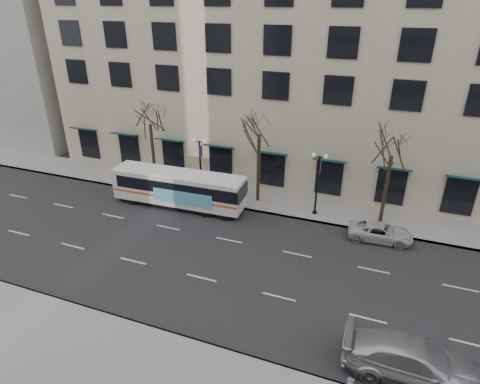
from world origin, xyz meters
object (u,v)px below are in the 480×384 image
at_px(lamp_post_left, 200,164).
at_px(tree_far_left, 149,114).
at_px(tree_far_mid, 259,123).
at_px(silver_car, 414,361).
at_px(tree_far_right, 394,144).
at_px(white_pickup, 380,232).
at_px(lamp_post_right, 318,181).
at_px(city_bus, 179,188).

bearing_deg(lamp_post_left, tree_far_left, 173.17).
bearing_deg(tree_far_mid, silver_car, -49.35).
distance_m(tree_far_right, white_pickup, 6.36).
xyz_separation_m(tree_far_left, tree_far_right, (20.00, 0.00, -0.28)).
bearing_deg(tree_far_right, tree_far_left, 180.00).
bearing_deg(tree_far_left, silver_car, -32.57).
distance_m(tree_far_right, lamp_post_left, 15.40).
bearing_deg(white_pickup, tree_far_mid, 71.83).
bearing_deg(silver_car, lamp_post_right, 26.73).
distance_m(tree_far_left, lamp_post_left, 6.29).
distance_m(tree_far_left, lamp_post_right, 15.48).
bearing_deg(tree_far_left, lamp_post_left, -6.83).
xyz_separation_m(tree_far_mid, silver_car, (12.15, -14.15, -5.99)).
bearing_deg(city_bus, tree_far_left, 142.39).
relative_size(tree_far_mid, lamp_post_left, 1.64).
xyz_separation_m(lamp_post_right, city_bus, (-10.82, -2.40, -1.30)).
xyz_separation_m(city_bus, silver_car, (17.96, -11.15, -0.73)).
relative_size(tree_far_right, lamp_post_right, 1.55).
xyz_separation_m(tree_far_right, lamp_post_left, (-14.99, -0.60, -3.48)).
height_order(silver_car, white_pickup, silver_car).
bearing_deg(tree_far_right, white_pickup, -88.00).
relative_size(city_bus, silver_car, 1.77).
relative_size(lamp_post_left, white_pickup, 1.16).
bearing_deg(tree_far_mid, lamp_post_left, -173.15).
bearing_deg(silver_car, white_pickup, 9.04).
relative_size(tree_far_left, white_pickup, 1.86).
distance_m(lamp_post_left, lamp_post_right, 10.00).
distance_m(tree_far_right, city_bus, 16.79).
distance_m(tree_far_left, tree_far_mid, 10.00).
bearing_deg(white_pickup, tree_far_left, 78.90).
bearing_deg(white_pickup, lamp_post_left, 78.72).
xyz_separation_m(tree_far_left, white_pickup, (20.09, -2.60, -6.08)).
bearing_deg(tree_far_mid, city_bus, -152.71).
bearing_deg(tree_far_left, white_pickup, -7.37).
xyz_separation_m(tree_far_mid, tree_far_right, (10.00, -0.00, -0.48)).
bearing_deg(lamp_post_right, tree_far_mid, 173.17).
distance_m(tree_far_right, silver_car, 15.33).
height_order(tree_far_left, white_pickup, tree_far_left).
bearing_deg(lamp_post_left, silver_car, -38.33).
bearing_deg(tree_far_left, tree_far_mid, 0.00).
xyz_separation_m(tree_far_mid, city_bus, (-5.82, -3.00, -5.26)).
bearing_deg(lamp_post_right, tree_far_left, 177.71).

